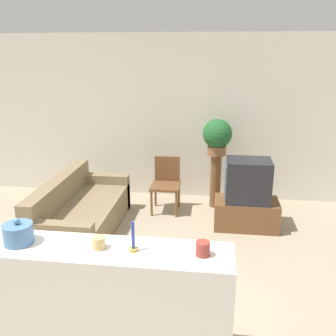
{
  "coord_description": "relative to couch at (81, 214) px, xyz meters",
  "views": [
    {
      "loc": [
        0.95,
        -2.71,
        2.43
      ],
      "look_at": [
        0.3,
        2.25,
        0.85
      ],
      "focal_mm": 40.0,
      "sensor_mm": 36.0,
      "label": 1
    }
  ],
  "objects": [
    {
      "name": "candle_jar",
      "position": [
        0.98,
        -2.14,
        0.79
      ],
      "size": [
        0.1,
        0.1,
        0.09
      ],
      "color": "tan",
      "rests_on": "foreground_counter"
    },
    {
      "name": "plant_stand",
      "position": [
        1.83,
        1.15,
        0.16
      ],
      "size": [
        0.17,
        0.17,
        0.87
      ],
      "color": "brown",
      "rests_on": "ground_plane"
    },
    {
      "name": "coffee_tin",
      "position": [
        1.75,
        -2.14,
        0.8
      ],
      "size": [
        0.1,
        0.1,
        0.11
      ],
      "color": "#99382D",
      "rests_on": "foreground_counter"
    },
    {
      "name": "foreground_counter",
      "position": [
        0.86,
        -2.14,
        0.24
      ],
      "size": [
        2.24,
        0.44,
        1.02
      ],
      "color": "silver",
      "rests_on": "ground_plane"
    },
    {
      "name": "candlestick",
      "position": [
        1.24,
        -2.14,
        0.82
      ],
      "size": [
        0.07,
        0.07,
        0.23
      ],
      "color": "#B7933D",
      "rests_on": "foreground_counter"
    },
    {
      "name": "wall_back",
      "position": [
        0.86,
        1.61,
        1.08
      ],
      "size": [
        9.0,
        0.06,
        2.7
      ],
      "color": "silver",
      "rests_on": "ground_plane"
    },
    {
      "name": "wooden_chair",
      "position": [
        1.07,
        0.92,
        0.2
      ],
      "size": [
        0.44,
        0.44,
        0.84
      ],
      "color": "brown",
      "rests_on": "ground_plane"
    },
    {
      "name": "ground_plane",
      "position": [
        0.86,
        -1.82,
        -0.27
      ],
      "size": [
        14.0,
        14.0,
        0.0
      ],
      "primitive_type": "plane",
      "color": "tan"
    },
    {
      "name": "television",
      "position": [
        2.27,
        0.45,
        0.43
      ],
      "size": [
        0.62,
        0.47,
        0.59
      ],
      "color": "#232328",
      "rests_on": "tv_stand"
    },
    {
      "name": "couch",
      "position": [
        0.0,
        0.0,
        0.0
      ],
      "size": [
        0.86,
        1.9,
        0.77
      ],
      "color": "#847051",
      "rests_on": "ground_plane"
    },
    {
      "name": "tv_stand",
      "position": [
        2.28,
        0.45,
        -0.07
      ],
      "size": [
        0.89,
        0.49,
        0.41
      ],
      "color": "brown",
      "rests_on": "ground_plane"
    },
    {
      "name": "potted_plant",
      "position": [
        1.83,
        1.15,
        0.9
      ],
      "size": [
        0.45,
        0.45,
        0.56
      ],
      "color": "#8E5B3D",
      "rests_on": "plant_stand"
    },
    {
      "name": "decorative_bowl",
      "position": [
        0.35,
        -2.14,
        0.83
      ],
      "size": [
        0.23,
        0.23,
        0.21
      ],
      "color": "#4C7AAD",
      "rests_on": "foreground_counter"
    }
  ]
}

